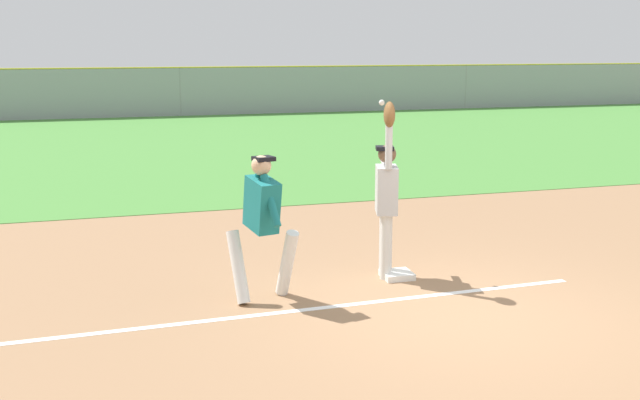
{
  "coord_description": "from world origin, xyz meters",
  "views": [
    {
      "loc": [
        -3.88,
        -7.34,
        2.96
      ],
      "look_at": [
        -1.13,
        1.66,
        1.05
      ],
      "focal_mm": 43.16,
      "sensor_mm": 36.0,
      "label": 1
    }
  ],
  "objects_px": {
    "first_base": "(397,275)",
    "fielder": "(387,192)",
    "runner": "(262,217)",
    "parked_car_green": "(366,92)",
    "baseball": "(382,103)",
    "parked_car_white": "(241,94)",
    "parked_car_blue": "(91,97)"
  },
  "relations": [
    {
      "from": "first_base",
      "to": "parked_car_blue",
      "type": "height_order",
      "value": "parked_car_blue"
    },
    {
      "from": "parked_car_blue",
      "to": "parked_car_white",
      "type": "relative_size",
      "value": 1.01
    },
    {
      "from": "fielder",
      "to": "first_base",
      "type": "bearing_deg",
      "value": 164.93
    },
    {
      "from": "first_base",
      "to": "fielder",
      "type": "height_order",
      "value": "fielder"
    },
    {
      "from": "first_base",
      "to": "parked_car_green",
      "type": "xyz_separation_m",
      "value": [
        9.48,
        26.74,
        0.63
      ]
    },
    {
      "from": "baseball",
      "to": "parked_car_white",
      "type": "bearing_deg",
      "value": 82.74
    },
    {
      "from": "parked_car_white",
      "to": "baseball",
      "type": "bearing_deg",
      "value": -94.78
    },
    {
      "from": "fielder",
      "to": "baseball",
      "type": "distance_m",
      "value": 1.17
    },
    {
      "from": "fielder",
      "to": "parked_car_blue",
      "type": "bearing_deg",
      "value": -65.91
    },
    {
      "from": "first_base",
      "to": "fielder",
      "type": "relative_size",
      "value": 0.17
    },
    {
      "from": "runner",
      "to": "parked_car_white",
      "type": "xyz_separation_m",
      "value": [
        5.12,
        27.06,
        -0.32
      ]
    },
    {
      "from": "first_base",
      "to": "runner",
      "type": "relative_size",
      "value": 0.22
    },
    {
      "from": "parked_car_blue",
      "to": "first_base",
      "type": "bearing_deg",
      "value": -78.99
    },
    {
      "from": "fielder",
      "to": "parked_car_green",
      "type": "distance_m",
      "value": 28.34
    },
    {
      "from": "baseball",
      "to": "parked_car_white",
      "type": "height_order",
      "value": "baseball"
    },
    {
      "from": "baseball",
      "to": "parked_car_blue",
      "type": "height_order",
      "value": "baseball"
    },
    {
      "from": "runner",
      "to": "baseball",
      "type": "xyz_separation_m",
      "value": [
        1.78,
        0.81,
        1.23
      ]
    },
    {
      "from": "first_base",
      "to": "baseball",
      "type": "bearing_deg",
      "value": 97.66
    },
    {
      "from": "baseball",
      "to": "parked_car_green",
      "type": "height_order",
      "value": "baseball"
    },
    {
      "from": "first_base",
      "to": "fielder",
      "type": "distance_m",
      "value": 1.09
    },
    {
      "from": "runner",
      "to": "parked_car_green",
      "type": "xyz_separation_m",
      "value": [
        11.33,
        27.08,
        -0.32
      ]
    },
    {
      "from": "fielder",
      "to": "parked_car_green",
      "type": "relative_size",
      "value": 0.5
    },
    {
      "from": "parked_car_blue",
      "to": "parked_car_white",
      "type": "bearing_deg",
      "value": 2.13
    },
    {
      "from": "runner",
      "to": "baseball",
      "type": "height_order",
      "value": "baseball"
    },
    {
      "from": "baseball",
      "to": "parked_car_white",
      "type": "xyz_separation_m",
      "value": [
        3.34,
        26.25,
        -1.55
      ]
    },
    {
      "from": "parked_car_blue",
      "to": "parked_car_green",
      "type": "height_order",
      "value": "same"
    },
    {
      "from": "first_base",
      "to": "parked_car_blue",
      "type": "xyz_separation_m",
      "value": [
        -3.43,
        26.91,
        0.63
      ]
    },
    {
      "from": "baseball",
      "to": "parked_car_white",
      "type": "relative_size",
      "value": 0.02
    },
    {
      "from": "first_base",
      "to": "runner",
      "type": "distance_m",
      "value": 2.1
    },
    {
      "from": "runner",
      "to": "parked_car_green",
      "type": "distance_m",
      "value": 29.35
    },
    {
      "from": "parked_car_green",
      "to": "first_base",
      "type": "bearing_deg",
      "value": -113.68
    },
    {
      "from": "first_base",
      "to": "parked_car_green",
      "type": "bearing_deg",
      "value": 70.47
    }
  ]
}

